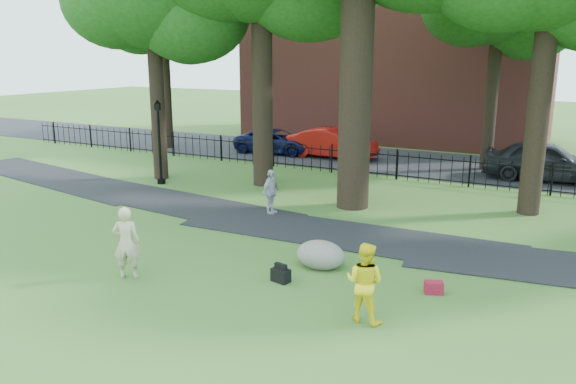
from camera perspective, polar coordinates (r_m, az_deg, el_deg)
The scene contains 15 objects.
ground at distance 13.80m, azimuth -4.39°, elevation -8.29°, with size 120.00×120.00×0.00m, color #3C5F21.
footpath at distance 16.63m, azimuth 5.79°, elevation -4.41°, with size 36.00×2.60×0.03m, color black.
street at distance 28.11m, azimuth 13.36°, elevation 2.83°, with size 80.00×7.00×0.02m, color black.
iron_fence at distance 24.22m, azimuth 10.98°, elevation 2.66°, with size 44.00×0.04×1.20m.
brick_building at distance 36.43m, azimuth 11.02°, elevation 14.87°, with size 18.00×8.00×12.00m, color brown.
woman at distance 13.78m, azimuth -16.09°, elevation -4.97°, with size 0.64×0.42×1.75m, color tan.
man at distance 11.29m, azimuth 7.78°, elevation -9.07°, with size 0.79×0.62×1.64m, color yellow.
pedestrian at distance 18.55m, azimuth -1.77°, elevation -0.00°, with size 0.88×0.37×1.51m, color #AEADB2.
boulder at distance 14.10m, azimuth 3.32°, elevation -6.18°, with size 1.25×0.94×0.73m, color slate.
lamppost at distance 23.39m, azimuth -12.94°, elevation 4.86°, with size 0.34×0.34×3.42m.
backpack at distance 13.25m, azimuth -0.74°, elevation -8.45°, with size 0.43×0.27×0.32m, color black.
red_bag at distance 13.06m, azimuth 14.57°, elevation -9.38°, with size 0.40×0.25×0.28m, color maroon.
red_sedan at distance 28.86m, azimuth 4.55°, elevation 4.96°, with size 1.60×4.58×1.51m, color #A5110C.
navy_van at distance 30.21m, azimuth -1.16°, elevation 5.16°, with size 2.10×4.55×1.26m, color #0A0F36.
grey_car at distance 25.85m, azimuth 24.71°, elevation 2.89°, with size 1.99×4.95×1.69m, color black.
Camera 1 is at (6.92, -10.75, 5.19)m, focal length 35.00 mm.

